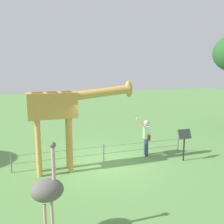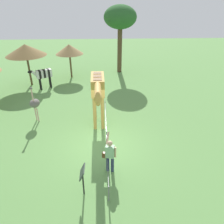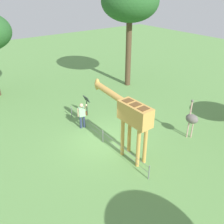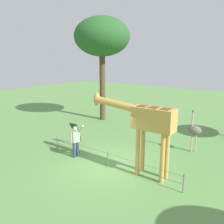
{
  "view_description": "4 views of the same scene",
  "coord_description": "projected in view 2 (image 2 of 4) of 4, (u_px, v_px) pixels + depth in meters",
  "views": [
    {
      "loc": [
        -2.72,
        -9.03,
        3.77
      ],
      "look_at": [
        0.55,
        0.79,
        1.93
      ],
      "focal_mm": 39.77,
      "sensor_mm": 36.0,
      "label": 1
    },
    {
      "loc": [
        8.95,
        0.07,
        6.72
      ],
      "look_at": [
        -0.35,
        0.5,
        1.65
      ],
      "focal_mm": 34.56,
      "sensor_mm": 36.0,
      "label": 2
    },
    {
      "loc": [
        -9.01,
        6.31,
        7.65
      ],
      "look_at": [
        -0.34,
        -0.15,
        1.87
      ],
      "focal_mm": 39.1,
      "sensor_mm": 36.0,
      "label": 3
    },
    {
      "loc": [
        -6.09,
        7.85,
        4.78
      ],
      "look_at": [
        0.45,
        -0.69,
        2.33
      ],
      "focal_mm": 37.36,
      "sensor_mm": 36.0,
      "label": 4
    }
  ],
  "objects": [
    {
      "name": "giraffe",
      "position": [
        98.0,
        89.0,
        11.39
      ],
      "size": [
        3.95,
        0.73,
        3.3
      ],
      "color": "gold",
      "rests_on": "ground_plane"
    },
    {
      "name": "visitor",
      "position": [
        110.0,
        154.0,
        8.94
      ],
      "size": [
        0.7,
        0.59,
        1.71
      ],
      "color": "navy",
      "rests_on": "ground_plane"
    },
    {
      "name": "info_sign",
      "position": [
        83.0,
        176.0,
        7.82
      ],
      "size": [
        0.56,
        0.21,
        1.32
      ],
      "color": "black",
      "rests_on": "ground_plane"
    },
    {
      "name": "ground_plane",
      "position": [
        103.0,
        144.0,
        11.06
      ],
      "size": [
        60.0,
        60.0,
        0.0
      ],
      "primitive_type": "plane",
      "color": "#60934C"
    },
    {
      "name": "zebra",
      "position": [
        43.0,
        75.0,
        17.03
      ],
      "size": [
        1.13,
        1.73,
        1.66
      ],
      "color": "black",
      "rests_on": "ground_plane"
    },
    {
      "name": "shade_hut_aside",
      "position": [
        26.0,
        50.0,
        16.91
      ],
      "size": [
        3.15,
        3.15,
        3.36
      ],
      "color": "brown",
      "rests_on": "ground_plane"
    },
    {
      "name": "ostrich",
      "position": [
        35.0,
        103.0,
        12.51
      ],
      "size": [
        0.7,
        0.56,
        2.25
      ],
      "color": "#CC9E93",
      "rests_on": "ground_plane"
    },
    {
      "name": "wire_fence",
      "position": [
        106.0,
        137.0,
        10.88
      ],
      "size": [
        7.05,
        0.05,
        0.75
      ],
      "color": "slate",
      "rests_on": "ground_plane"
    },
    {
      "name": "tree_west",
      "position": [
        120.0,
        18.0,
        19.1
      ],
      "size": [
        2.93,
        2.93,
        6.03
      ],
      "color": "brown",
      "rests_on": "ground_plane"
    },
    {
      "name": "shade_hut_far",
      "position": [
        69.0,
        49.0,
        18.78
      ],
      "size": [
        2.41,
        2.41,
        2.97
      ],
      "color": "brown",
      "rests_on": "ground_plane"
    }
  ]
}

